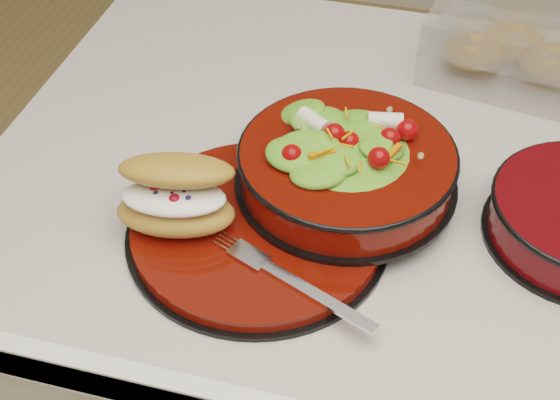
% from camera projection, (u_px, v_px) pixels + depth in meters
% --- Properties ---
extents(island_counter, '(1.24, 0.74, 0.90)m').
position_uv_depth(island_counter, '(447.00, 392.00, 1.23)').
color(island_counter, white).
rests_on(island_counter, ground).
extents(dinner_plate, '(0.29, 0.29, 0.02)m').
position_uv_depth(dinner_plate, '(258.00, 229.00, 0.85)').
color(dinner_plate, black).
rests_on(dinner_plate, island_counter).
extents(salad_bowl, '(0.25, 0.25, 0.10)m').
position_uv_depth(salad_bowl, '(347.00, 159.00, 0.87)').
color(salad_bowl, black).
rests_on(salad_bowl, dinner_plate).
extents(croissant, '(0.14, 0.11, 0.08)m').
position_uv_depth(croissant, '(176.00, 195.00, 0.82)').
color(croissant, '#BF8B3A').
rests_on(croissant, dinner_plate).
extents(fork, '(0.17, 0.09, 0.00)m').
position_uv_depth(fork, '(296.00, 283.00, 0.78)').
color(fork, silver).
rests_on(fork, dinner_plate).
extents(pastry_box, '(0.25, 0.20, 0.09)m').
position_uv_depth(pastry_box, '(515.00, 46.00, 1.06)').
color(pastry_box, white).
rests_on(pastry_box, island_counter).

